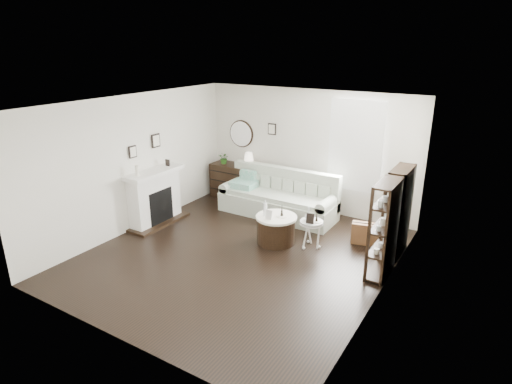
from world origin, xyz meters
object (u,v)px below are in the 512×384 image
Objects in this scene: sofa at (279,200)px; drum_table at (276,229)px; dresser at (236,182)px; pedestal_table at (311,223)px.

sofa is 3.33× the size of drum_table.
drum_table is at bearing -63.65° from sofa.
sofa is at bearing 116.35° from drum_table.
drum_table is at bearing -39.51° from dresser.
pedestal_table is at bearing -29.50° from dresser.
sofa is 2.07× the size of dresser.
drum_table is 0.70m from pedestal_table.
dresser is 2.37× the size of pedestal_table.
dresser reaches higher than pedestal_table.
dresser is at bearing 140.49° from drum_table.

